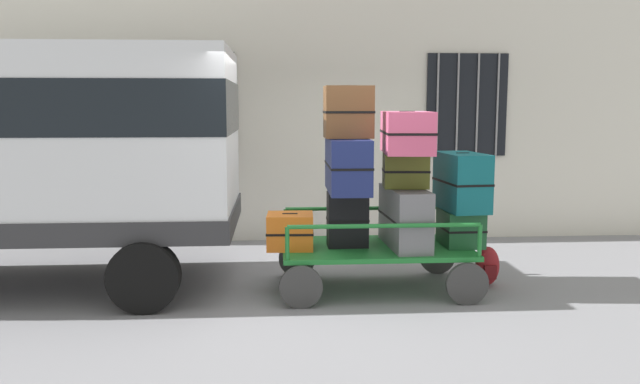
% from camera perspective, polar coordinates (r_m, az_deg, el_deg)
% --- Properties ---
extents(ground_plane, '(40.00, 40.00, 0.00)m').
position_cam_1_polar(ground_plane, '(7.10, 1.24, -8.62)').
color(ground_plane, gray).
extents(building_wall, '(12.00, 0.38, 5.00)m').
position_cam_1_polar(building_wall, '(9.57, -0.21, 10.72)').
color(building_wall, silver).
rests_on(building_wall, ground).
extents(van, '(4.58, 2.11, 2.60)m').
position_cam_1_polar(van, '(7.64, -25.04, 4.07)').
color(van, silver).
rests_on(van, ground).
extents(luggage_cart, '(2.11, 1.27, 0.48)m').
position_cam_1_polar(luggage_cart, '(7.02, 4.98, -5.55)').
color(luggage_cart, '#1E722D').
rests_on(luggage_cart, ground).
extents(cart_railing, '(1.99, 1.13, 0.35)m').
position_cam_1_polar(cart_railing, '(6.94, 5.02, -2.51)').
color(cart_railing, '#1E722D').
rests_on(cart_railing, luggage_cart).
extents(suitcase_left_bottom, '(0.51, 0.46, 0.38)m').
position_cam_1_polar(suitcase_left_bottom, '(6.85, -2.68, -3.49)').
color(suitcase_left_bottom, orange).
rests_on(suitcase_left_bottom, luggage_cart).
extents(suitcase_midleft_bottom, '(0.45, 0.27, 0.60)m').
position_cam_1_polar(suitcase_midleft_bottom, '(6.91, 2.46, -2.45)').
color(suitcase_midleft_bottom, black).
rests_on(suitcase_midleft_bottom, luggage_cart).
extents(suitcase_midleft_middle, '(0.45, 1.03, 0.58)m').
position_cam_1_polar(suitcase_midleft_middle, '(6.85, 2.48, 2.42)').
color(suitcase_midleft_middle, navy).
rests_on(suitcase_midleft_middle, suitcase_midleft_bottom).
extents(suitcase_midleft_top, '(0.51, 0.44, 0.55)m').
position_cam_1_polar(suitcase_midleft_top, '(6.79, 2.53, 7.13)').
color(suitcase_midleft_top, brown).
rests_on(suitcase_midleft_top, suitcase_midleft_middle).
extents(suitcase_center_bottom, '(0.43, 1.02, 0.64)m').
position_cam_1_polar(suitcase_center_bottom, '(6.98, 7.56, -2.24)').
color(suitcase_center_bottom, slate).
rests_on(suitcase_center_bottom, luggage_cart).
extents(suitcase_center_middle, '(0.51, 0.40, 0.37)m').
position_cam_1_polar(suitcase_center_middle, '(6.92, 7.63, 1.92)').
color(suitcase_center_middle, '#4C5119').
rests_on(suitcase_center_middle, suitcase_center_bottom).
extents(suitcase_center_top, '(0.58, 1.07, 0.44)m').
position_cam_1_polar(suitcase_center_top, '(6.87, 7.72, 5.29)').
color(suitcase_center_top, '#CC4C72').
rests_on(suitcase_center_top, suitcase_center_middle).
extents(suitcase_midright_bottom, '(0.43, 0.55, 0.39)m').
position_cam_1_polar(suitcase_midright_bottom, '(7.16, 12.40, -3.12)').
color(suitcase_midright_bottom, '#194C28').
rests_on(suitcase_midright_bottom, luggage_cart).
extents(suitcase_midright_middle, '(0.47, 0.81, 0.62)m').
position_cam_1_polar(suitcase_midright_middle, '(7.09, 12.52, 0.91)').
color(suitcase_midright_middle, '#0F5960').
rests_on(suitcase_midright_middle, suitcase_midright_bottom).
extents(backpack, '(0.27, 0.22, 0.44)m').
position_cam_1_polar(backpack, '(7.42, 14.68, -6.42)').
color(backpack, maroon).
rests_on(backpack, ground).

